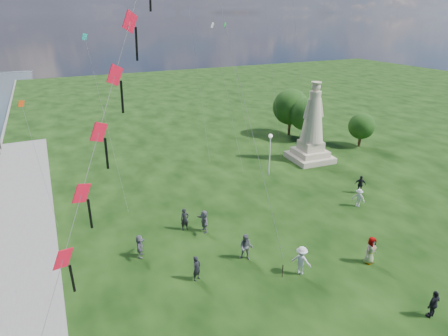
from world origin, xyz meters
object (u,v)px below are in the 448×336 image
person_9 (360,184)px  person_11 (204,221)px  person_4 (371,250)px  person_6 (185,219)px  person_5 (140,246)px  person_8 (359,198)px  lamppost (270,146)px  person_2 (301,260)px  person_1 (246,247)px  person_3 (434,304)px  person_0 (197,268)px  statue (312,132)px

person_9 → person_11: 14.75m
person_4 → person_6: 12.68m
person_5 → person_8: size_ratio=1.03×
lamppost → person_4: lamppost is taller
person_2 → person_11: size_ratio=1.11×
person_1 → person_3: 10.62m
person_3 → person_5: (-12.42, 11.70, -0.03)m
lamppost → person_8: (3.16, -8.69, -2.24)m
person_0 → person_9: bearing=-13.8°
person_1 → person_3: (6.38, -8.49, -0.09)m
person_4 → person_9: bearing=41.1°
person_2 → person_3: bearing=178.9°
person_4 → person_11: (-8.03, 7.91, -0.08)m
person_4 → person_8: (4.82, 6.01, -0.15)m
lamppost → person_9: (5.06, -6.88, -2.18)m
person_11 → person_9: bearing=89.3°
person_0 → person_5: person_0 is taller
person_3 → person_11: size_ratio=0.97×
person_0 → person_5: 4.47m
lamppost → person_9: size_ratio=2.53×
person_4 → person_8: person_4 is taller
lamppost → person_3: bearing=-96.4°
person_3 → person_8: (5.35, 10.83, -0.05)m
statue → person_0: bearing=-140.5°
statue → person_3: size_ratio=5.08×
person_1 → person_9: (13.62, 4.15, -0.08)m
person_9 → statue: bearing=113.2°
person_9 → person_8: bearing=-106.1°
person_0 → person_4: size_ratio=0.88×
person_5 → person_0: bearing=-125.3°
person_8 → person_6: bearing=-131.0°
person_5 → person_9: bearing=-66.2°
lamppost → person_11: size_ratio=2.48×
person_4 → person_9: person_4 is taller
person_3 → person_11: bearing=-66.0°
person_3 → person_8: bearing=-122.8°
person_9 → person_5: bearing=-147.0°
person_2 → person_9: person_2 is taller
lamppost → person_5: lamppost is taller
person_1 → person_5: bearing=-168.8°
person_3 → person_5: person_3 is taller
lamppost → person_8: 9.51m
lamppost → person_6: lamppost is taller
person_2 → person_5: person_2 is taller
statue → person_2: (-12.35, -15.25, -2.22)m
statue → person_5: 22.86m
statue → person_5: bearing=-151.8°
person_2 → lamppost: bearing=-60.4°
person_8 → statue: bearing=133.9°
lamppost → person_11: bearing=-145.0°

